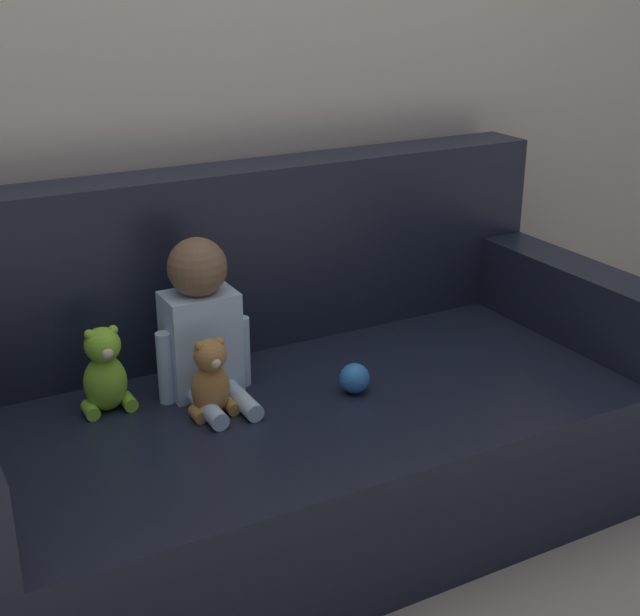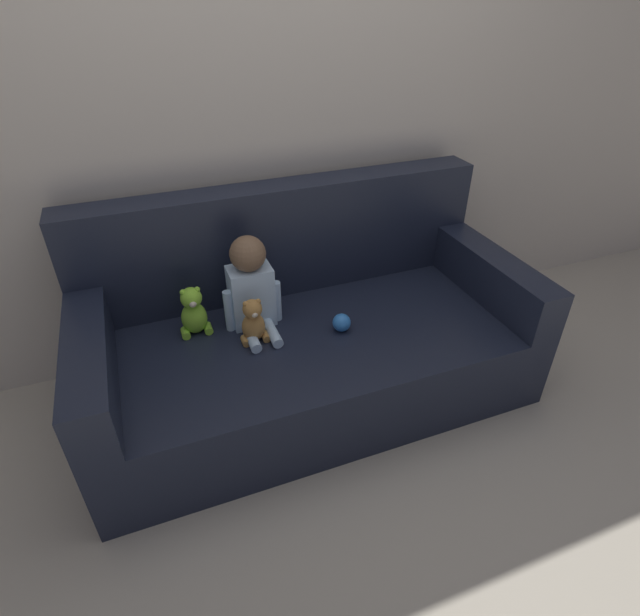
{
  "view_description": "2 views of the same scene",
  "coord_description": "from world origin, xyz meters",
  "px_view_note": "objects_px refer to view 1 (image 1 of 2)",
  "views": [
    {
      "loc": [
        -1.01,
        -1.94,
        1.49
      ],
      "look_at": [
        0.03,
        -0.05,
        0.64
      ],
      "focal_mm": 50.0,
      "sensor_mm": 36.0,
      "label": 1
    },
    {
      "loc": [
        -0.64,
        -1.75,
        1.73
      ],
      "look_at": [
        0.04,
        -0.01,
        0.49
      ],
      "focal_mm": 28.0,
      "sensor_mm": 36.0,
      "label": 2
    }
  ],
  "objects_px": {
    "couch": "(291,406)",
    "person_baby": "(202,324)",
    "plush_toy_side": "(105,372)",
    "toy_ball": "(355,378)",
    "teddy_bear_brown": "(211,379)"
  },
  "relations": [
    {
      "from": "couch",
      "to": "plush_toy_side",
      "type": "xyz_separation_m",
      "value": [
        -0.5,
        0.08,
        0.19
      ]
    },
    {
      "from": "person_baby",
      "to": "teddy_bear_brown",
      "type": "bearing_deg",
      "value": -103.86
    },
    {
      "from": "toy_ball",
      "to": "person_baby",
      "type": "bearing_deg",
      "value": 150.48
    },
    {
      "from": "person_baby",
      "to": "plush_toy_side",
      "type": "xyz_separation_m",
      "value": [
        -0.26,
        0.02,
        -0.09
      ]
    },
    {
      "from": "couch",
      "to": "teddy_bear_brown",
      "type": "xyz_separation_m",
      "value": [
        -0.27,
        -0.07,
        0.18
      ]
    },
    {
      "from": "plush_toy_side",
      "to": "toy_ball",
      "type": "distance_m",
      "value": 0.66
    },
    {
      "from": "plush_toy_side",
      "to": "person_baby",
      "type": "bearing_deg",
      "value": -4.63
    },
    {
      "from": "plush_toy_side",
      "to": "toy_ball",
      "type": "bearing_deg",
      "value": -19.79
    },
    {
      "from": "plush_toy_side",
      "to": "teddy_bear_brown",
      "type": "bearing_deg",
      "value": -33.34
    },
    {
      "from": "teddy_bear_brown",
      "to": "plush_toy_side",
      "type": "height_order",
      "value": "plush_toy_side"
    },
    {
      "from": "couch",
      "to": "person_baby",
      "type": "relative_size",
      "value": 4.62
    },
    {
      "from": "plush_toy_side",
      "to": "toy_ball",
      "type": "height_order",
      "value": "plush_toy_side"
    },
    {
      "from": "person_baby",
      "to": "toy_ball",
      "type": "xyz_separation_m",
      "value": [
        0.36,
        -0.2,
        -0.16
      ]
    },
    {
      "from": "toy_ball",
      "to": "couch",
      "type": "bearing_deg",
      "value": 130.46
    },
    {
      "from": "person_baby",
      "to": "toy_ball",
      "type": "bearing_deg",
      "value": -29.52
    }
  ]
}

